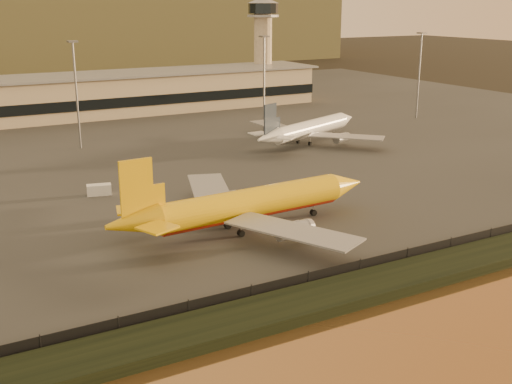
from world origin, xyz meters
TOP-DOWN VIEW (x-y plane):
  - ground at (0.00, 0.00)m, footprint 900.00×900.00m
  - embankment at (0.00, -17.00)m, footprint 320.00×7.00m
  - tarmac at (0.00, 95.00)m, footprint 320.00×220.00m
  - perimeter_fence at (0.00, -13.00)m, footprint 300.00×0.05m
  - terminal_building at (-14.52, 125.55)m, footprint 202.00×25.00m
  - control_tower at (70.00, 131.00)m, footprint 11.20×11.20m
  - apron_light_masts at (15.00, 75.00)m, footprint 152.20×12.20m
  - dhl_cargo_jet at (-2.25, 9.56)m, footprint 45.45×44.49m
  - white_narrowbody_jet at (41.68, 58.14)m, footprint 39.30×37.09m
  - gse_vehicle_yellow at (15.57, 22.17)m, footprint 4.52×2.98m
  - gse_vehicle_white at (-17.15, 39.21)m, footprint 4.71×2.93m

SIDE VIEW (x-z plane):
  - ground at x=0.00m, z-range 0.00..0.00m
  - tarmac at x=0.00m, z-range 0.00..0.20m
  - embankment at x=0.00m, z-range 0.00..1.40m
  - gse_vehicle_yellow at x=15.57m, z-range 0.20..2.07m
  - gse_vehicle_white at x=-17.15m, z-range 0.20..2.17m
  - perimeter_fence at x=0.00m, z-range 0.20..2.40m
  - white_narrowbody_jet at x=41.68m, z-range -2.17..9.60m
  - dhl_cargo_jet at x=-2.25m, z-range -2.54..11.05m
  - terminal_building at x=-14.52m, z-range -0.05..12.55m
  - apron_light_masts at x=15.00m, z-range 3.00..28.40m
  - control_tower at x=70.00m, z-range 3.91..39.41m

